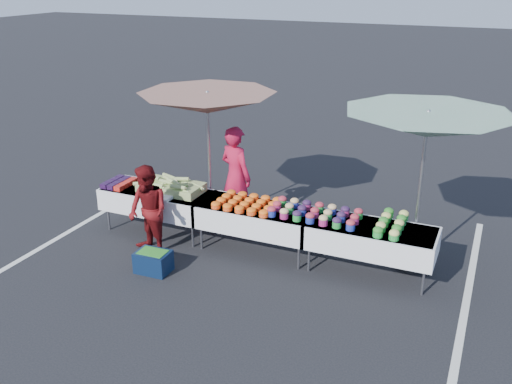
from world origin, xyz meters
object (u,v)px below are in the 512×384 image
at_px(table_left, 158,199).
at_px(storage_bin, 153,261).
at_px(umbrella_left, 207,104).
at_px(vendor, 236,176).
at_px(table_center, 256,217).
at_px(umbrella_right, 427,126).
at_px(customer, 148,211).
at_px(table_right, 371,237).

bearing_deg(table_left, storage_bin, -60.73).
xyz_separation_m(umbrella_left, storage_bin, (0.04, -1.89, -1.95)).
bearing_deg(vendor, table_center, 153.11).
xyz_separation_m(umbrella_right, storage_bin, (-3.47, -1.68, -2.01)).
bearing_deg(umbrella_right, storage_bin, -154.18).
height_order(customer, umbrella_left, umbrella_left).
xyz_separation_m(table_left, umbrella_right, (4.15, 0.46, 1.60)).
bearing_deg(table_right, umbrella_right, 39.74).
bearing_deg(storage_bin, customer, 125.42).
xyz_separation_m(table_left, customer, (0.32, -0.75, 0.14)).
distance_m(table_center, table_right, 1.80).
bearing_deg(table_center, umbrella_right, 11.04).
distance_m(table_right, umbrella_left, 3.40).
bearing_deg(table_left, vendor, 37.13).
bearing_deg(table_right, table_center, 180.00).
height_order(table_center, customer, customer).
bearing_deg(table_right, storage_bin, -157.31).
relative_size(table_left, vendor, 1.06).
distance_m(vendor, umbrella_left, 1.32).
relative_size(table_center, umbrella_left, 0.64).
height_order(customer, umbrella_right, umbrella_right).
bearing_deg(table_center, table_right, 0.00).
bearing_deg(customer, table_right, 35.99).
bearing_deg(storage_bin, umbrella_left, 89.38).
bearing_deg(storage_bin, table_center, 45.59).
relative_size(table_right, umbrella_left, 0.64).
height_order(table_left, umbrella_left, umbrella_left).
height_order(table_center, umbrella_right, umbrella_right).
bearing_deg(storage_bin, table_right, 20.75).
height_order(table_left, table_right, same).
relative_size(table_center, storage_bin, 3.66).
bearing_deg(vendor, customer, 85.42).
bearing_deg(table_right, vendor, 162.31).
bearing_deg(customer, table_center, 50.04).
bearing_deg(umbrella_left, table_center, -29.88).
height_order(table_right, vendor, vendor).
xyz_separation_m(table_right, vendor, (-2.53, 0.81, 0.30)).
relative_size(table_right, customer, 1.29).
bearing_deg(vendor, umbrella_right, -165.55).
bearing_deg(table_center, vendor, 132.22).
bearing_deg(umbrella_right, umbrella_left, 176.62).
distance_m(customer, storage_bin, 0.81).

